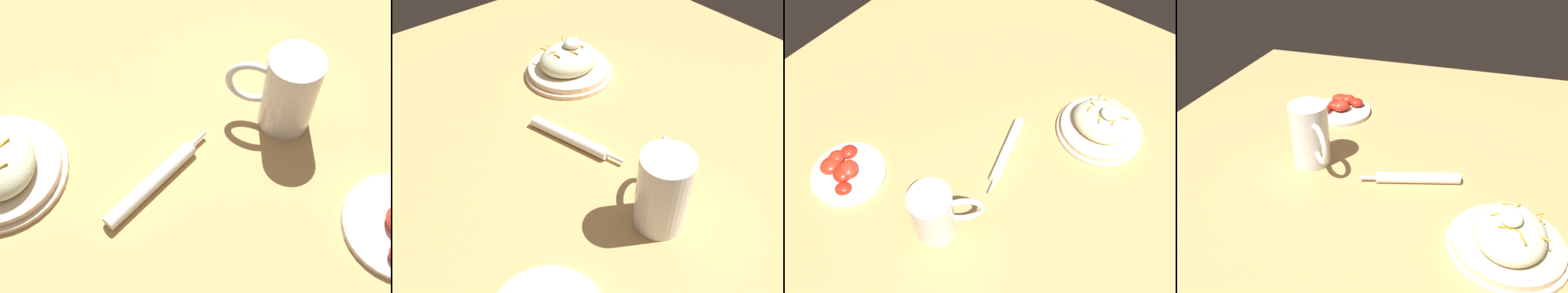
% 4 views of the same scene
% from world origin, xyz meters
% --- Properties ---
extents(ground_plane, '(1.43, 1.43, 0.00)m').
position_xyz_m(ground_plane, '(0.00, 0.00, 0.00)').
color(ground_plane, tan).
extents(salad_plate, '(0.22, 0.22, 0.10)m').
position_xyz_m(salad_plate, '(-0.15, -0.23, 0.03)').
color(salad_plate, beige).
rests_on(salad_plate, ground_plane).
extents(beer_mug, '(0.13, 0.12, 0.15)m').
position_xyz_m(beer_mug, '(0.01, 0.22, 0.07)').
color(beer_mug, white).
rests_on(beer_mug, ground_plane).
extents(napkin_roll, '(0.07, 0.22, 0.02)m').
position_xyz_m(napkin_roll, '(-0.00, -0.04, 0.01)').
color(napkin_roll, white).
rests_on(napkin_roll, ground_plane).
extents(tomato_plate, '(0.18, 0.18, 0.04)m').
position_xyz_m(tomato_plate, '(0.27, 0.25, 0.02)').
color(tomato_plate, silver).
rests_on(tomato_plate, ground_plane).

